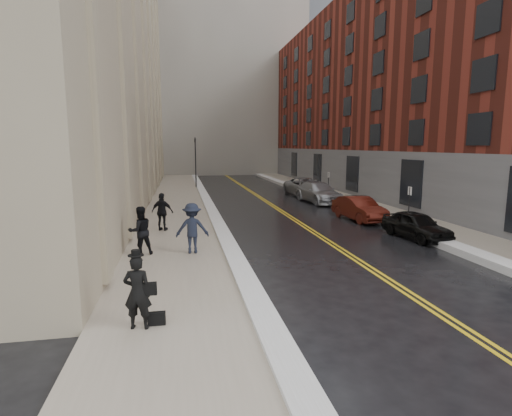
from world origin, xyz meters
name	(u,v)px	position (x,y,z in m)	size (l,w,h in m)	color
ground	(319,288)	(0.00, 0.00, 0.00)	(160.00, 160.00, 0.00)	black
sidewalk_left	(176,210)	(-4.50, 16.00, 0.07)	(4.00, 64.00, 0.15)	gray
sidewalk_right	(361,204)	(9.00, 16.00, 0.07)	(3.00, 64.00, 0.15)	gray
lane_stripe_a	(275,208)	(2.38, 16.00, 0.00)	(0.12, 64.00, 0.01)	gold
lane_stripe_b	(278,208)	(2.62, 16.00, 0.00)	(0.12, 64.00, 0.01)	gold
snow_ridge_left	(210,208)	(-2.20, 16.00, 0.13)	(0.70, 60.80, 0.26)	white
snow_ridge_right	(338,204)	(7.15, 16.00, 0.15)	(0.85, 60.80, 0.30)	white
building_right	(418,95)	(17.50, 23.00, 9.00)	(14.00, 50.00, 18.00)	maroon
tower_far_center	(209,7)	(1.00, 56.00, 26.00)	(28.00, 16.00, 52.00)	gray
tower_far_right	(274,52)	(14.00, 66.00, 22.00)	(22.00, 18.00, 44.00)	slate
tower_far_left	(133,9)	(-12.00, 72.00, 30.00)	(22.00, 18.00, 60.00)	slate
traffic_signal	(196,159)	(-2.60, 30.00, 3.08)	(0.18, 0.15, 5.20)	black
parking_sign_near	(409,203)	(7.90, 8.00, 1.36)	(0.06, 0.35, 2.23)	black
parking_sign_far	(328,183)	(7.90, 20.00, 1.36)	(0.06, 0.35, 2.23)	black
car_black	(416,225)	(6.80, 5.54, 0.65)	(1.54, 3.83, 1.31)	black
car_maroon	(359,208)	(6.22, 10.52, 0.70)	(1.49, 4.27, 1.41)	#48140C
car_silver_near	(319,192)	(6.41, 18.18, 0.78)	(2.19, 5.40, 1.57)	#94959A
car_silver_far	(307,187)	(6.62, 21.85, 0.80)	(2.65, 5.75, 1.60)	gray
pedestrian_main	(138,292)	(-5.21, -2.13, 1.03)	(0.64, 0.42, 1.77)	black
pedestrian_a	(140,231)	(-5.76, 4.48, 1.11)	(0.93, 0.73, 1.92)	black
pedestrian_b	(192,228)	(-3.76, 4.41, 1.15)	(1.30, 0.74, 2.01)	black
pedestrian_c	(162,212)	(-5.11, 9.00, 1.10)	(1.12, 0.46, 1.90)	black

